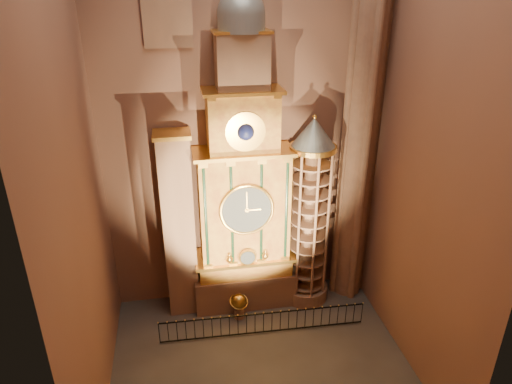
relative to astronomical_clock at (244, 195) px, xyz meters
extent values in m
plane|color=#383330|center=(0.00, -4.96, -6.68)|extent=(14.00, 14.00, 0.00)
plane|color=#8D5F4B|center=(0.00, 1.04, 4.32)|extent=(22.00, 0.00, 22.00)
plane|color=#8D5F4B|center=(-7.00, -4.96, 4.32)|extent=(0.00, 22.00, 22.00)
plane|color=#8D5F4B|center=(7.00, -4.96, 4.32)|extent=(0.00, 22.00, 22.00)
cube|color=#8C634C|center=(0.00, 0.04, -5.68)|extent=(5.60, 2.20, 2.00)
cube|color=brown|center=(0.00, 0.04, -4.18)|extent=(5.00, 2.00, 1.00)
cube|color=#F9B849|center=(0.00, -0.01, -3.63)|extent=(5.40, 2.30, 0.18)
cube|color=brown|center=(0.00, 0.04, -0.68)|extent=(4.60, 2.00, 6.00)
cylinder|color=black|center=(-2.05, -0.82, -0.68)|extent=(0.32, 0.32, 5.60)
cylinder|color=black|center=(-0.75, -0.82, -0.68)|extent=(0.32, 0.32, 5.60)
cylinder|color=black|center=(0.75, -0.82, -0.68)|extent=(0.32, 0.32, 5.60)
cylinder|color=black|center=(2.05, -0.82, -0.68)|extent=(0.32, 0.32, 5.60)
cube|color=#F9B849|center=(0.00, -0.01, 2.37)|extent=(5.00, 2.25, 0.18)
cylinder|color=#2D3033|center=(0.00, -0.97, -0.38)|extent=(2.60, 0.12, 2.60)
torus|color=#F9B849|center=(0.00, -1.02, -0.38)|extent=(2.80, 0.16, 2.80)
cylinder|color=#F9B849|center=(0.00, -1.12, -3.08)|extent=(0.90, 0.10, 0.90)
sphere|color=#F9B849|center=(-0.95, -1.07, -3.13)|extent=(0.36, 0.36, 0.36)
sphere|color=#F9B849|center=(0.95, -1.07, -3.13)|extent=(0.36, 0.36, 0.36)
cube|color=brown|center=(0.00, 0.04, 3.82)|extent=(3.40, 1.80, 3.00)
sphere|color=#0D0E42|center=(0.00, -0.87, 3.62)|extent=(0.80, 0.80, 0.80)
cube|color=#F9B849|center=(0.00, -0.01, 5.37)|extent=(3.80, 2.00, 0.15)
cube|color=#8C634C|center=(0.00, 0.04, 6.62)|extent=(2.40, 1.60, 2.60)
sphere|color=slate|center=(0.00, 0.04, 8.72)|extent=(2.10, 2.10, 2.10)
cube|color=#8C634C|center=(-3.40, 0.04, -1.68)|extent=(1.60, 1.40, 10.00)
cube|color=#F9B849|center=(-3.40, -0.38, -3.68)|extent=(1.35, 0.10, 2.10)
cube|color=#481413|center=(-3.40, -0.44, -3.68)|extent=(1.05, 0.04, 1.75)
cube|color=#F9B849|center=(-3.40, -0.38, -1.08)|extent=(1.35, 0.10, 2.10)
cube|color=#481413|center=(-3.40, -0.44, -1.08)|extent=(1.05, 0.04, 1.75)
cube|color=#F9B849|center=(-3.40, -0.38, 1.52)|extent=(1.35, 0.10, 2.10)
cube|color=#481413|center=(-3.40, -0.44, 1.52)|extent=(1.05, 0.04, 1.75)
cube|color=#F9B849|center=(-3.40, 0.04, 3.42)|extent=(1.80, 1.60, 0.20)
cylinder|color=#8C634C|center=(3.50, -0.26, -6.28)|extent=(2.50, 2.50, 0.80)
cylinder|color=#8C634C|center=(3.50, -0.26, -1.78)|extent=(0.70, 0.70, 8.20)
cylinder|color=#F9B849|center=(3.50, -0.26, 2.42)|extent=(2.40, 2.40, 0.25)
cone|color=slate|center=(3.50, -0.26, 3.22)|extent=(2.30, 2.30, 1.50)
sphere|color=#F9B849|center=(3.50, -0.26, 4.02)|extent=(0.20, 0.20, 0.20)
cylinder|color=#8C634C|center=(6.10, 0.04, 4.32)|extent=(1.60, 1.60, 22.00)
cylinder|color=#8C634C|center=(6.90, 0.04, 4.32)|extent=(0.44, 0.44, 22.00)
cylinder|color=#8C634C|center=(5.30, 0.04, 4.32)|extent=(0.44, 0.44, 22.00)
cylinder|color=#8C634C|center=(6.10, 0.84, 4.32)|extent=(0.44, 0.44, 22.00)
cylinder|color=#8C634C|center=(6.10, -0.76, 4.32)|extent=(0.44, 0.44, 22.00)
cylinder|color=#8C634C|center=(-0.54, -1.42, -6.35)|extent=(0.55, 0.55, 0.65)
sphere|color=#B38032|center=(-0.54, -1.42, -5.62)|extent=(0.83, 0.83, 0.83)
torus|color=#B38032|center=(-0.54, -1.42, -5.62)|extent=(1.24, 1.20, 0.45)
cube|color=black|center=(0.52, -2.91, -5.39)|extent=(10.56, 0.40, 0.05)
cube|color=black|center=(0.52, -2.91, -6.57)|extent=(10.56, 0.40, 0.05)
camera|label=1|loc=(-3.17, -21.03, 9.92)|focal=32.00mm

